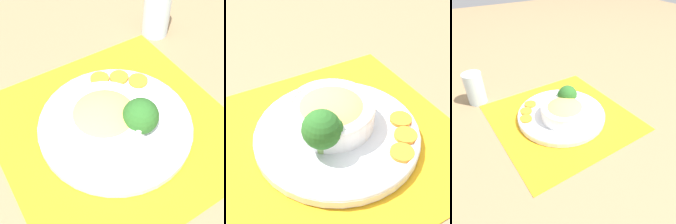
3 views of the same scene
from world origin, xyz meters
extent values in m
plane|color=#8C704C|center=(0.00, 0.00, 0.00)|extent=(4.00, 4.00, 0.00)
cube|color=orange|center=(0.00, 0.00, 0.00)|extent=(0.48, 0.48, 0.00)
cylinder|color=silver|center=(0.00, 0.00, 0.01)|extent=(0.30, 0.30, 0.02)
torus|color=silver|center=(0.00, 0.00, 0.02)|extent=(0.30, 0.30, 0.01)
cylinder|color=white|center=(0.00, -0.02, 0.04)|extent=(0.16, 0.16, 0.04)
torus|color=white|center=(0.00, -0.02, 0.06)|extent=(0.16, 0.16, 0.01)
ellipsoid|color=#E0B75B|center=(0.00, -0.02, 0.05)|extent=(0.13, 0.13, 0.05)
cylinder|color=#759E51|center=(0.04, 0.03, 0.03)|extent=(0.03, 0.03, 0.02)
sphere|color=#286023|center=(0.04, 0.03, 0.07)|extent=(0.07, 0.07, 0.07)
sphere|color=#286023|center=(0.02, 0.04, 0.07)|extent=(0.03, 0.03, 0.03)
sphere|color=#286023|center=(0.06, 0.02, 0.07)|extent=(0.03, 0.03, 0.03)
cylinder|color=orange|center=(-0.08, 0.10, 0.02)|extent=(0.04, 0.04, 0.01)
cylinder|color=orange|center=(-0.10, 0.07, 0.02)|extent=(0.04, 0.04, 0.01)
cylinder|color=orange|center=(-0.12, 0.03, 0.02)|extent=(0.04, 0.04, 0.01)
cylinder|color=silver|center=(-0.23, 0.25, 0.06)|extent=(0.07, 0.07, 0.12)
cylinder|color=silver|center=(-0.23, 0.25, 0.04)|extent=(0.06, 0.06, 0.07)
camera|label=1|loc=(0.33, -0.19, 0.50)|focal=50.00mm
camera|label=2|loc=(0.18, 0.37, 0.42)|focal=50.00mm
camera|label=3|loc=(-0.29, -0.53, 0.48)|focal=35.00mm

